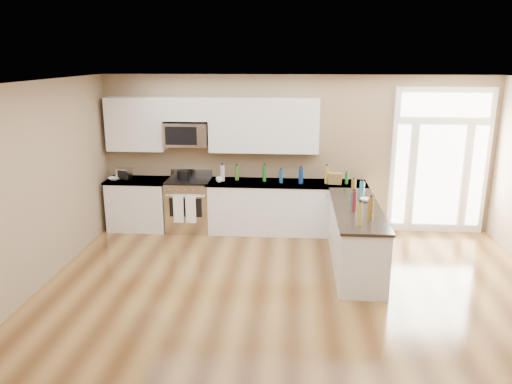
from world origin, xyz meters
TOP-DOWN VIEW (x-y plane):
  - ground at (0.00, 0.00)m, footprint 8.00×8.00m
  - room_shell at (0.00, 0.00)m, footprint 8.00×8.00m
  - back_cabinet_left at (-2.87, 3.69)m, footprint 1.10×0.66m
  - back_cabinet_right at (-0.16, 3.69)m, footprint 2.85×0.66m
  - peninsula_cabinet at (0.93, 2.24)m, footprint 0.69×2.32m
  - upper_cabinet_left at (-2.88, 3.83)m, footprint 1.04×0.33m
  - upper_cabinet_right at (-0.57, 3.83)m, footprint 1.94×0.33m
  - upper_cabinet_short at (-1.95, 3.83)m, footprint 0.82×0.33m
  - microwave at (-1.95, 3.80)m, footprint 0.78×0.41m
  - entry_door at (2.55, 3.95)m, footprint 1.70×0.10m
  - kitchen_range at (-1.92, 3.69)m, footprint 0.78×0.69m
  - stockpot at (-2.03, 3.73)m, footprint 0.28×0.28m
  - toaster_oven at (-3.11, 3.69)m, footprint 0.28×0.24m
  - cardboard_box at (0.70, 3.65)m, footprint 0.25×0.20m
  - bowl_left at (-3.27, 3.60)m, footprint 0.25×0.25m
  - bowl_peninsula at (1.08, 2.57)m, footprint 0.21×0.21m
  - cup_counter at (-1.34, 3.58)m, footprint 0.13×0.13m
  - counter_bottles at (0.26, 2.97)m, footprint 2.42×2.45m

SIDE VIEW (x-z plane):
  - ground at x=0.00m, z-range 0.00..0.00m
  - peninsula_cabinet at x=0.93m, z-range -0.04..0.90m
  - back_cabinet_right at x=-0.16m, z-range -0.03..0.91m
  - back_cabinet_left at x=-2.87m, z-range -0.03..0.91m
  - kitchen_range at x=-1.92m, z-range -0.06..1.02m
  - bowl_left at x=-3.27m, z-range 0.94..0.99m
  - bowl_peninsula at x=1.08m, z-range 0.94..0.99m
  - cup_counter at x=-1.34m, z-range 0.94..1.04m
  - cardboard_box at x=0.70m, z-range 0.94..1.13m
  - stockpot at x=-2.03m, z-range 0.95..1.12m
  - toaster_oven at x=-3.11m, z-range 0.94..1.15m
  - counter_bottles at x=0.26m, z-range 0.92..1.24m
  - entry_door at x=2.55m, z-range 0.00..2.60m
  - room_shell at x=0.00m, z-range -2.29..5.71m
  - microwave at x=-1.95m, z-range 1.55..1.97m
  - upper_cabinet_left at x=-2.88m, z-range 1.45..2.40m
  - upper_cabinet_right at x=-0.57m, z-range 1.45..2.40m
  - upper_cabinet_short at x=-1.95m, z-range 2.00..2.40m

